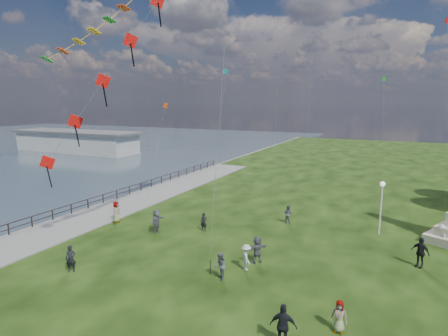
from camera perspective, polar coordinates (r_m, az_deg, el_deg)
The scene contains 17 objects.
waterfront at distance 36.68m, azimuth -19.91°, elevation -6.63°, with size 200.00×200.00×1.51m.
pier_pavilion at distance 85.04m, azimuth -21.64°, elevation 3.84°, with size 30.00×8.00×4.40m.
lamppost at distance 30.83m, azimuth 22.90°, elevation -4.02°, with size 0.39×0.39×4.19m.
person_0 at distance 24.85m, azimuth -22.31°, elevation -12.66°, with size 0.60×0.40×1.66m, color black.
person_1 at distance 22.18m, azimuth -0.62°, elevation -14.75°, with size 0.78×0.48×1.61m, color #595960.
person_2 at distance 23.38m, azimuth 3.41°, elevation -13.42°, with size 1.03×0.53×1.60m, color silver.
person_3 at distance 17.02m, azimuth 9.04°, elevation -22.66°, with size 1.12×0.57×1.91m, color black.
person_4 at distance 18.56m, azimuth 17.14°, elevation -20.78°, with size 0.72×0.44×1.48m, color #595960.
person_5 at distance 29.98m, azimuth -10.22°, elevation -7.93°, with size 1.70×0.74×1.84m, color #595960.
person_6 at distance 29.85m, azimuth -3.10°, elevation -8.22°, with size 0.54×0.35×1.48m, color black.
person_7 at distance 32.13m, azimuth 9.73°, elevation -6.91°, with size 0.78×0.48×1.60m, color #595960.
person_8 at distance 31.30m, azimuth 30.19°, elevation -8.75°, with size 0.96×0.49×1.48m, color silver.
person_9 at distance 26.54m, azimuth 27.72°, elevation -11.30°, with size 1.13×0.58×1.93m, color black.
person_10 at distance 33.16m, azimuth -16.11°, elevation -6.43°, with size 0.89×0.54×1.81m, color #595960.
person_11 at distance 24.35m, azimuth 5.05°, elevation -12.26°, with size 1.63×0.70×1.76m, color #595960.
red_kite_train at distance 26.79m, azimuth -16.39°, elevation 14.54°, with size 10.04×9.35×19.95m.
small_kites at distance 39.59m, azimuth 14.65°, elevation 15.44°, with size 30.48×17.93×26.24m.
Camera 1 is at (10.21, -15.38, 10.15)m, focal length 30.00 mm.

